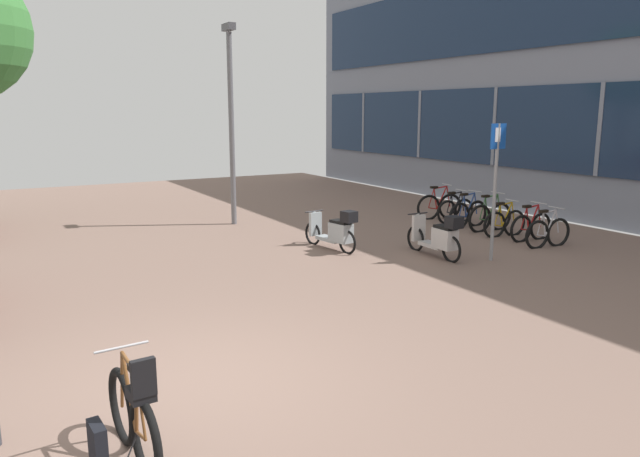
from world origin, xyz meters
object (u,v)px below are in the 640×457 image
bicycle_rack_04 (468,214)px  bicycle_rack_00 (548,233)px  bicycle_rack_01 (531,227)px  bicycle_rack_05 (455,211)px  bicycle_rack_06 (439,206)px  lamp_post (231,115)px  scooter_mid (439,237)px  parking_sign (496,178)px  bicycle_rack_03 (490,217)px  scooter_near (335,231)px  bicycle_rack_02 (504,223)px  bicycle_foreground (131,419)px

bicycle_rack_04 → bicycle_rack_00: bearing=-92.6°
bicycle_rack_01 → bicycle_rack_05: bicycle_rack_01 is taller
bicycle_rack_06 → lamp_post: (-5.39, 2.15, 2.57)m
scooter_mid → parking_sign: bearing=-42.6°
bicycle_rack_06 → lamp_post: 6.35m
bicycle_rack_03 → bicycle_rack_04: bearing=100.1°
bicycle_rack_00 → scooter_near: (-4.32, 2.13, 0.11)m
bicycle_rack_00 → bicycle_rack_02: bearing=87.8°
bicycle_foreground → scooter_mid: size_ratio=0.81×
bicycle_rack_02 → bicycle_rack_04: size_ratio=0.93×
bicycle_rack_05 → scooter_near: (-4.60, -1.21, 0.11)m
parking_sign → bicycle_foreground: bearing=-155.7°
bicycle_rack_03 → scooter_near: 4.56m
bicycle_rack_06 → bicycle_rack_02: bearing=-94.9°
bicycle_rack_00 → lamp_post: bearing=129.7°
scooter_near → bicycle_rack_04: bearing=6.9°
bicycle_rack_02 → scooter_near: scooter_near is taller
bicycle_foreground → scooter_mid: (7.26, 4.37, 0.05)m
bicycle_rack_06 → bicycle_rack_01: bearing=-91.2°
bicycle_rack_02 → scooter_near: bearing=169.7°
bicycle_rack_05 → parking_sign: size_ratio=0.45×
bicycle_rack_02 → bicycle_rack_06: 2.68m
bicycle_rack_04 → bicycle_rack_05: size_ratio=1.08×
bicycle_rack_06 → lamp_post: size_ratio=0.27×
scooter_mid → bicycle_rack_05: bearing=43.0°
scooter_near → lamp_post: bearing=101.2°
bicycle_rack_04 → lamp_post: size_ratio=0.26×
bicycle_rack_02 → bicycle_rack_03: size_ratio=0.88×
bicycle_rack_02 → bicycle_rack_04: bicycle_rack_04 is taller
scooter_near → parking_sign: bearing=-45.9°
bicycle_rack_00 → lamp_post: (-5.11, 6.15, 2.60)m
lamp_post → scooter_mid: bearing=-67.8°
bicycle_rack_04 → bicycle_rack_03: bearing=-79.9°
bicycle_rack_06 → scooter_mid: (-3.08, -3.53, 0.09)m
lamp_post → bicycle_rack_04: bearing=-33.6°
bicycle_rack_03 → scooter_mid: (-3.04, -1.53, 0.09)m
bicycle_rack_03 → scooter_mid: bearing=-153.2°
bicycle_rack_00 → bicycle_rack_05: bicycle_rack_00 is taller
scooter_near → scooter_mid: scooter_mid is taller
bicycle_rack_01 → bicycle_rack_04: 2.00m
bicycle_rack_04 → parking_sign: parking_sign is taller
bicycle_rack_00 → bicycle_rack_05: bearing=85.2°
bicycle_rack_04 → lamp_post: 6.80m
bicycle_rack_05 → bicycle_rack_06: 0.67m
bicycle_rack_01 → scooter_near: (-4.53, 1.46, 0.10)m
scooter_near → bicycle_rack_05: bearing=14.7°
bicycle_foreground → scooter_mid: bearing=31.0°
scooter_mid → scooter_near: bearing=132.5°
bicycle_foreground → bicycle_rack_00: size_ratio=1.09×
bicycle_rack_00 → parking_sign: 2.45m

